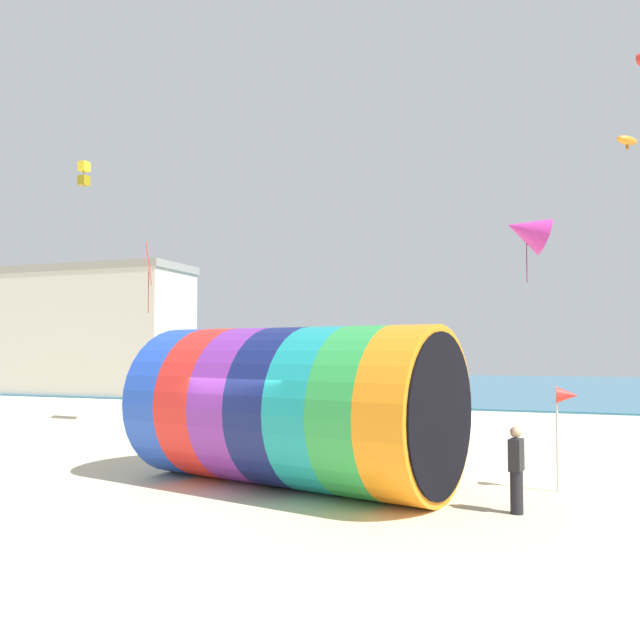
% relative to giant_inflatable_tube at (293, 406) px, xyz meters
% --- Properties ---
extents(ground_plane, '(120.00, 120.00, 0.00)m').
position_rel_giant_inflatable_tube_xyz_m(ground_plane, '(-0.77, -0.65, -1.81)').
color(ground_plane, beige).
extents(sea, '(120.00, 40.00, 0.10)m').
position_rel_giant_inflatable_tube_xyz_m(sea, '(-0.77, 38.86, -1.76)').
color(sea, teal).
rests_on(sea, ground).
extents(giant_inflatable_tube, '(7.86, 5.20, 3.62)m').
position_rel_giant_inflatable_tube_xyz_m(giant_inflatable_tube, '(0.00, 0.00, 0.00)').
color(giant_inflatable_tube, blue).
rests_on(giant_inflatable_tube, ground).
extents(kite_handler, '(0.30, 0.40, 1.65)m').
position_rel_giant_inflatable_tube_xyz_m(kite_handler, '(4.88, -0.80, -0.97)').
color(kite_handler, black).
rests_on(kite_handler, ground).
extents(kite_orange_parafoil, '(1.06, 1.08, 0.57)m').
position_rel_giant_inflatable_tube_xyz_m(kite_orange_parafoil, '(8.72, 12.59, 9.23)').
color(kite_orange_parafoil, orange).
extents(kite_magenta_delta, '(1.66, 1.43, 2.24)m').
position_rel_giant_inflatable_tube_xyz_m(kite_magenta_delta, '(5.08, 5.88, 4.78)').
color(kite_magenta_delta, '#D1339E').
extents(kite_yellow_box, '(0.36, 0.36, 0.96)m').
position_rel_giant_inflatable_tube_xyz_m(kite_yellow_box, '(-10.79, 5.85, 7.94)').
color(kite_yellow_box, yellow).
extents(kite_red_diamond, '(0.88, 1.13, 2.90)m').
position_rel_giant_inflatable_tube_xyz_m(kite_red_diamond, '(-9.88, 8.79, 4.80)').
color(kite_red_diamond, red).
extents(promenade_building, '(13.00, 5.16, 8.63)m').
position_rel_giant_inflatable_tube_xyz_m(promenade_building, '(-22.84, 21.61, 2.51)').
color(promenade_building, beige).
rests_on(promenade_building, ground).
extents(beach_flag, '(0.47, 0.36, 2.29)m').
position_rel_giant_inflatable_tube_xyz_m(beach_flag, '(5.89, 1.41, 0.21)').
color(beach_flag, silver).
rests_on(beach_flag, ground).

